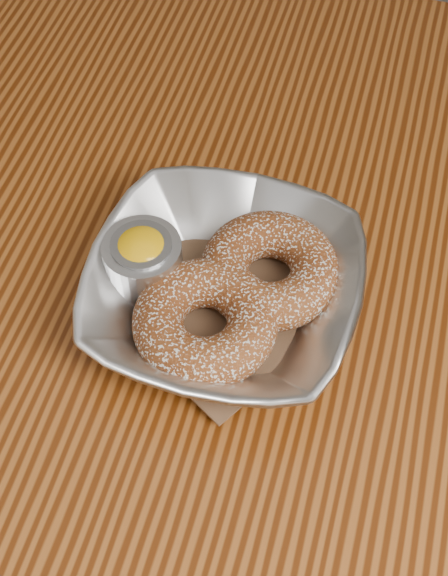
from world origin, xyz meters
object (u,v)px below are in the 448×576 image
(table, at_px, (309,356))
(donut_back, at_px, (270,270))
(ramekin, at_px, (143,261))
(donut_front, at_px, (205,322))
(serving_bowl, at_px, (224,292))

(table, distance_m, donut_back, 0.13)
(ramekin, bearing_deg, donut_front, -31.16)
(serving_bowl, relative_size, ramekin, 3.41)
(donut_front, relative_size, ramekin, 1.78)
(table, height_order, ramekin, ramekin)
(serving_bowl, bearing_deg, donut_back, 42.97)
(donut_front, bearing_deg, ramekin, 148.84)
(donut_back, relative_size, ramekin, 1.77)
(table, relative_size, donut_back, 11.35)
(serving_bowl, height_order, donut_front, serving_bowl)
(ramekin, bearing_deg, serving_bowl, -3.66)
(ramekin, bearing_deg, table, 12.95)
(donut_front, height_order, ramekin, ramekin)
(table, xyz_separation_m, serving_bowl, (-0.07, -0.03, 0.12))
(table, relative_size, donut_front, 11.25)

